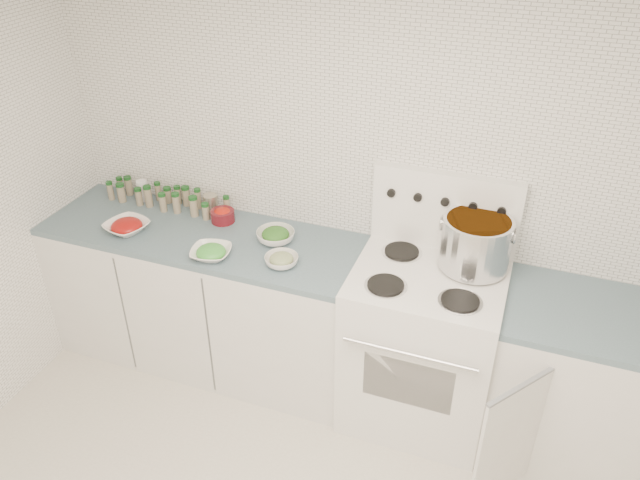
{
  "coord_description": "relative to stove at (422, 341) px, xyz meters",
  "views": [
    {
      "loc": [
        0.85,
        -1.39,
        2.72
      ],
      "look_at": [
        -0.09,
        1.14,
        1.04
      ],
      "focal_mm": 35.0,
      "sensor_mm": 36.0,
      "label": 1
    }
  ],
  "objects": [
    {
      "name": "salt_canister",
      "position": [
        -1.82,
        0.23,
        0.47
      ],
      "size": [
        0.07,
        0.07,
        0.13
      ],
      "primitive_type": "cylinder",
      "rotation": [
        0.0,
        0.0,
        0.03
      ],
      "color": "white",
      "rests_on": "counter_left"
    },
    {
      "name": "bowl_snowpea",
      "position": [
        -1.12,
        -0.19,
        0.43
      ],
      "size": [
        0.25,
        0.25,
        0.07
      ],
      "color": "white",
      "rests_on": "counter_left"
    },
    {
      "name": "bowl_zucchini",
      "position": [
        -0.75,
        -0.14,
        0.44
      ],
      "size": [
        0.19,
        0.19,
        0.07
      ],
      "color": "white",
      "rests_on": "counter_left"
    },
    {
      "name": "stove",
      "position": [
        0.0,
        0.0,
        0.0
      ],
      "size": [
        0.76,
        0.7,
        1.36
      ],
      "color": "white",
      "rests_on": "ground"
    },
    {
      "name": "counter_right",
      "position": [
        0.82,
        -0.0,
        -0.05
      ],
      "size": [
        0.89,
        0.95,
        0.9
      ],
      "color": "white",
      "rests_on": "ground"
    },
    {
      "name": "tin_can",
      "position": [
        -1.36,
        0.24,
        0.46
      ],
      "size": [
        0.11,
        0.11,
        0.11
      ],
      "primitive_type": "cylinder",
      "rotation": [
        0.0,
        0.0,
        -0.37
      ],
      "color": "#ADA692",
      "rests_on": "counter_left"
    },
    {
      "name": "bowl_tomato",
      "position": [
        -1.7,
        -0.13,
        0.44
      ],
      "size": [
        0.28,
        0.28,
        0.08
      ],
      "color": "white",
      "rests_on": "counter_left"
    },
    {
      "name": "bowl_pepper",
      "position": [
        -1.25,
        0.17,
        0.44
      ],
      "size": [
        0.14,
        0.14,
        0.08
      ],
      "color": "#580F16",
      "rests_on": "counter_left"
    },
    {
      "name": "room_walls",
      "position": [
        -0.48,
        -1.19,
        1.06
      ],
      "size": [
        3.54,
        3.04,
        2.52
      ],
      "color": "white",
      "rests_on": "ground"
    },
    {
      "name": "bowl_broccoli",
      "position": [
        -0.87,
        0.07,
        0.44
      ],
      "size": [
        0.27,
        0.27,
        0.08
      ],
      "color": "white",
      "rests_on": "counter_left"
    },
    {
      "name": "spice_cluster",
      "position": [
        -1.67,
        0.21,
        0.46
      ],
      "size": [
        0.79,
        0.16,
        0.14
      ],
      "color": "gray",
      "rests_on": "counter_left"
    },
    {
      "name": "counter_left",
      "position": [
        -1.3,
        0.0,
        -0.05
      ],
      "size": [
        1.85,
        0.62,
        0.9
      ],
      "color": "white",
      "rests_on": "ground"
    },
    {
      "name": "stock_pot",
      "position": [
        0.19,
        0.14,
        0.59
      ],
      "size": [
        0.37,
        0.35,
        0.26
      ],
      "rotation": [
        0.0,
        0.0,
        -0.43
      ],
      "color": "silver",
      "rests_on": "stove"
    }
  ]
}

